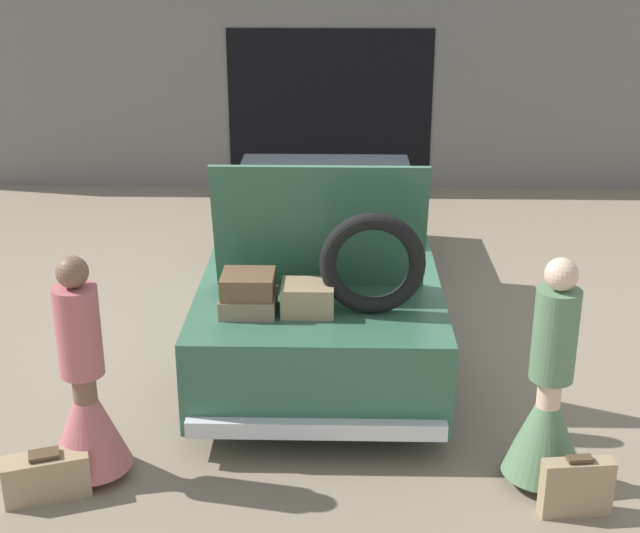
{
  "coord_description": "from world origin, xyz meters",
  "views": [
    {
      "loc": [
        0.15,
        -7.74,
        3.47
      ],
      "look_at": [
        0.0,
        -1.35,
        1.02
      ],
      "focal_mm": 50.0,
      "sensor_mm": 36.0,
      "label": 1
    }
  ],
  "objects_px": {
    "person_left": "(86,400)",
    "person_right": "(548,406)",
    "suitcase_beside_right_person": "(576,487)",
    "car": "(324,256)",
    "suitcase_beside_left_person": "(47,476)"
  },
  "relations": [
    {
      "from": "person_left",
      "to": "person_right",
      "type": "bearing_deg",
      "value": 85.59
    },
    {
      "from": "car",
      "to": "person_right",
      "type": "bearing_deg",
      "value": -60.35
    },
    {
      "from": "person_left",
      "to": "car",
      "type": "bearing_deg",
      "value": 146.0
    },
    {
      "from": "person_left",
      "to": "suitcase_beside_left_person",
      "type": "xyz_separation_m",
      "value": [
        -0.23,
        -0.25,
        -0.41
      ]
    },
    {
      "from": "car",
      "to": "person_left",
      "type": "distance_m",
      "value": 3.04
    },
    {
      "from": "person_right",
      "to": "suitcase_beside_left_person",
      "type": "bearing_deg",
      "value": 106.4
    },
    {
      "from": "person_right",
      "to": "suitcase_beside_right_person",
      "type": "xyz_separation_m",
      "value": [
        0.14,
        -0.35,
        -0.38
      ]
    },
    {
      "from": "person_right",
      "to": "suitcase_beside_right_person",
      "type": "bearing_deg",
      "value": -146.47
    },
    {
      "from": "person_left",
      "to": "suitcase_beside_right_person",
      "type": "distance_m",
      "value": 3.19
    },
    {
      "from": "car",
      "to": "suitcase_beside_right_person",
      "type": "height_order",
      "value": "car"
    },
    {
      "from": "person_left",
      "to": "suitcase_beside_left_person",
      "type": "distance_m",
      "value": 0.54
    },
    {
      "from": "suitcase_beside_left_person",
      "to": "suitcase_beside_right_person",
      "type": "height_order",
      "value": "suitcase_beside_right_person"
    },
    {
      "from": "car",
      "to": "suitcase_beside_right_person",
      "type": "relative_size",
      "value": 10.95
    },
    {
      "from": "person_left",
      "to": "suitcase_beside_right_person",
      "type": "height_order",
      "value": "person_left"
    },
    {
      "from": "car",
      "to": "person_right",
      "type": "relative_size",
      "value": 3.15
    }
  ]
}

